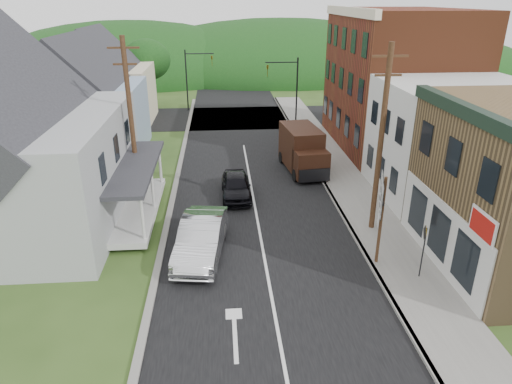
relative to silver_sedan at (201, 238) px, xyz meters
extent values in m
plane|color=#2D4719|center=(2.78, -1.72, -0.86)|extent=(120.00, 120.00, 0.00)
cube|color=black|center=(2.78, 8.28, -0.86)|extent=(9.00, 90.00, 0.02)
cube|color=black|center=(2.78, 25.28, -0.86)|extent=(60.00, 9.00, 0.02)
cube|color=slate|center=(8.68, 6.28, -0.79)|extent=(2.80, 55.00, 0.15)
cube|color=slate|center=(7.33, 6.28, -0.79)|extent=(0.20, 55.00, 0.15)
cube|color=slate|center=(-1.87, 6.28, -0.80)|extent=(0.30, 55.00, 0.12)
cube|color=silver|center=(14.08, 5.78, 2.39)|extent=(8.00, 7.00, 6.50)
cube|color=#622D17|center=(14.08, 15.28, 4.14)|extent=(8.00, 12.00, 10.00)
cube|color=#939698|center=(-9.22, 4.28, 1.89)|extent=(10.00, 12.00, 5.50)
cube|color=#7F93AD|center=(-8.22, 15.28, 1.64)|extent=(7.00, 8.00, 5.00)
cube|color=beige|center=(-8.72, 24.28, 1.64)|extent=(7.00, 8.00, 5.00)
cylinder|color=#472D19|center=(8.38, 1.78, 3.64)|extent=(0.26, 0.26, 9.00)
cube|color=#472D19|center=(8.38, 1.78, 7.54)|extent=(1.60, 0.10, 0.10)
cube|color=#472D19|center=(8.38, 1.78, 6.74)|extent=(1.20, 0.10, 0.10)
cylinder|color=#472D19|center=(-3.72, 6.28, 3.64)|extent=(0.26, 0.26, 9.00)
cube|color=#472D19|center=(-3.72, 6.28, 7.54)|extent=(1.60, 0.10, 0.10)
cube|color=#472D19|center=(-3.72, 6.28, 6.74)|extent=(1.20, 0.10, 0.10)
cylinder|color=black|center=(7.78, 21.78, 2.14)|extent=(0.14, 0.14, 6.00)
cylinder|color=black|center=(6.38, 21.78, 4.74)|extent=(2.80, 0.10, 0.10)
imported|color=olive|center=(5.18, 21.78, 4.04)|extent=(0.16, 0.20, 1.00)
cylinder|color=black|center=(-2.22, 28.78, 2.14)|extent=(0.14, 0.14, 6.00)
cylinder|color=black|center=(-0.82, 28.78, 4.74)|extent=(2.80, 0.10, 0.10)
imported|color=olive|center=(0.38, 28.78, 4.04)|extent=(0.16, 0.20, 1.00)
cylinder|color=#382616|center=(-6.22, 30.28, 1.10)|extent=(0.36, 0.36, 3.92)
ellipsoid|color=black|center=(-6.22, 30.28, 4.04)|extent=(4.80, 4.80, 4.08)
ellipsoid|color=black|center=(2.78, 53.28, -0.86)|extent=(90.00, 30.00, 16.00)
imported|color=silver|center=(0.00, 0.00, 0.00)|extent=(2.50, 5.43, 1.72)
imported|color=black|center=(1.79, 6.35, -0.17)|extent=(1.70, 4.11, 1.39)
cube|color=black|center=(6.31, 10.81, 0.71)|extent=(2.50, 4.16, 2.60)
cube|color=black|center=(6.57, 8.49, 0.26)|extent=(2.21, 1.66, 1.71)
cube|color=black|center=(6.55, 8.67, 0.98)|extent=(2.00, 1.28, 0.04)
cube|color=black|center=(6.66, 7.73, -0.19)|extent=(1.98, 0.36, 0.81)
cylinder|color=black|center=(5.62, 8.47, -0.46)|extent=(0.34, 0.83, 0.81)
cylinder|color=black|center=(7.50, 8.68, -0.46)|extent=(0.34, 0.83, 0.81)
cylinder|color=black|center=(5.22, 12.04, -0.46)|extent=(0.34, 0.83, 0.81)
cylinder|color=black|center=(7.09, 12.25, -0.46)|extent=(0.34, 0.83, 0.81)
cube|color=#472D19|center=(7.58, -1.40, 1.26)|extent=(0.16, 0.16, 3.94)
cube|color=black|center=(7.51, -1.38, 2.50)|extent=(0.72, 2.16, 0.09)
cube|color=silver|center=(7.23, -2.12, 3.00)|extent=(0.21, 0.60, 0.25)
cube|color=silver|center=(7.23, -2.12, 2.50)|extent=(0.22, 0.65, 0.62)
cube|color=silver|center=(7.23, -2.12, 1.99)|extent=(0.21, 0.60, 0.32)
cube|color=silver|center=(7.47, -1.37, 3.00)|extent=(0.21, 0.60, 0.25)
cube|color=silver|center=(7.47, -1.37, 2.50)|extent=(0.22, 0.65, 0.62)
cube|color=silver|center=(7.47, -1.37, 1.99)|extent=(0.21, 0.60, 0.32)
cube|color=silver|center=(7.71, -0.62, 3.00)|extent=(0.21, 0.60, 0.25)
cube|color=silver|center=(7.71, -0.62, 2.50)|extent=(0.22, 0.65, 0.62)
cube|color=silver|center=(7.71, -0.62, 1.99)|extent=(0.21, 0.60, 0.32)
cube|color=silver|center=(7.47, -1.37, 1.37)|extent=(0.17, 0.49, 0.62)
cylinder|color=black|center=(8.98, -2.66, 0.40)|extent=(0.07, 0.07, 2.23)
cube|color=black|center=(8.92, -2.66, 1.34)|extent=(0.17, 0.64, 0.66)
cube|color=#E6B00C|center=(8.93, -2.66, 1.34)|extent=(0.17, 0.58, 0.59)
camera|label=1|loc=(1.00, -17.96, 9.89)|focal=32.00mm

